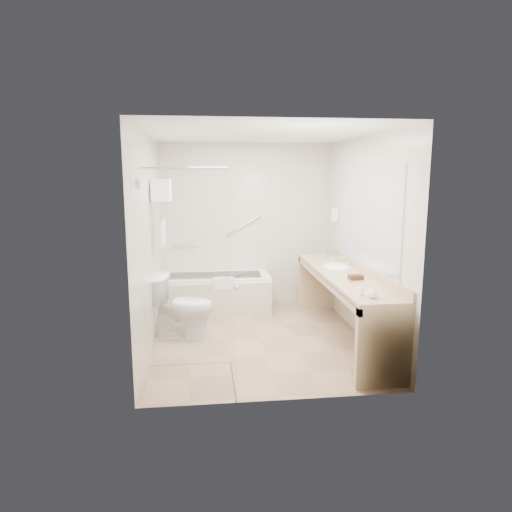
{
  "coord_description": "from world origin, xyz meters",
  "views": [
    {
      "loc": [
        -0.67,
        -5.42,
        2.05
      ],
      "look_at": [
        0.0,
        0.3,
        1.0
      ],
      "focal_mm": 32.0,
      "sensor_mm": 36.0,
      "label": 1
    }
  ],
  "objects": [
    {
      "name": "mirror",
      "position": [
        1.29,
        -0.15,
        1.55
      ],
      "size": [
        0.02,
        2.0,
        1.2
      ],
      "primitive_type": "cube",
      "color": "silver",
      "rests_on": "wall_right"
    },
    {
      "name": "water_bottle_left",
      "position": [
        0.94,
        1.1,
        0.94
      ],
      "size": [
        0.06,
        0.06,
        0.2
      ],
      "rotation": [
        0.0,
        0.0,
        -0.36
      ],
      "color": "silver",
      "rests_on": "vanity_counter"
    },
    {
      "name": "drinking_glass_near",
      "position": [
        1.02,
        0.35,
        0.9
      ],
      "size": [
        0.08,
        0.08,
        0.1
      ],
      "primitive_type": "cylinder",
      "rotation": [
        0.0,
        0.0,
        0.02
      ],
      "color": "silver",
      "rests_on": "vanity_counter"
    },
    {
      "name": "bathtub",
      "position": [
        -0.5,
        1.24,
        0.28
      ],
      "size": [
        1.6,
        0.73,
        0.59
      ],
      "color": "white",
      "rests_on": "floor"
    },
    {
      "name": "faucet",
      "position": [
        1.2,
        0.25,
        0.93
      ],
      "size": [
        0.03,
        0.03,
        0.14
      ],
      "primitive_type": "cylinder",
      "color": "silver",
      "rests_on": "vanity_counter"
    },
    {
      "name": "water_bottle_right",
      "position": [
        0.93,
        1.09,
        0.94
      ],
      "size": [
        0.06,
        0.06,
        0.19
      ],
      "rotation": [
        0.0,
        0.0,
        0.31
      ],
      "color": "silver",
      "rests_on": "vanity_counter"
    },
    {
      "name": "drinking_glass_far",
      "position": [
        1.02,
        0.76,
        0.89
      ],
      "size": [
        0.06,
        0.06,
        0.08
      ],
      "primitive_type": "cylinder",
      "rotation": [
        0.0,
        0.0,
        0.06
      ],
      "color": "silver",
      "rests_on": "vanity_counter"
    },
    {
      "name": "grab_bar_long",
      "position": [
        -0.05,
        1.56,
        1.25
      ],
      "size": [
        0.53,
        0.03,
        0.33
      ],
      "primitive_type": "cylinder",
      "rotation": [
        0.0,
        1.05,
        0.0
      ],
      "color": "silver",
      "rests_on": "wall_back"
    },
    {
      "name": "ceiling",
      "position": [
        0.0,
        0.0,
        2.5
      ],
      "size": [
        2.6,
        3.2,
        0.1
      ],
      "primitive_type": "cube",
      "color": "white",
      "rests_on": "wall_back"
    },
    {
      "name": "wall_back",
      "position": [
        0.0,
        1.6,
        1.25
      ],
      "size": [
        2.6,
        0.1,
        2.5
      ],
      "primitive_type": "cube",
      "color": "beige",
      "rests_on": "ground"
    },
    {
      "name": "amenity_basket",
      "position": [
        1.06,
        -0.5,
        0.88
      ],
      "size": [
        0.16,
        0.11,
        0.05
      ],
      "primitive_type": "cube",
      "rotation": [
        0.0,
        0.0,
        0.05
      ],
      "color": "#4E2A1C",
      "rests_on": "vanity_counter"
    },
    {
      "name": "soap_bottle_b",
      "position": [
        0.96,
        -1.28,
        0.9
      ],
      "size": [
        0.11,
        0.13,
        0.1
      ],
      "primitive_type": "imported",
      "rotation": [
        0.0,
        0.0,
        -0.02
      ],
      "color": "white",
      "rests_on": "vanity_counter"
    },
    {
      "name": "towel_shelf",
      "position": [
        -1.17,
        0.35,
        1.75
      ],
      "size": [
        0.24,
        0.55,
        0.81
      ],
      "color": "silver",
      "rests_on": "wall_left"
    },
    {
      "name": "grab_bar_short",
      "position": [
        -0.95,
        1.56,
        0.95
      ],
      "size": [
        0.4,
        0.03,
        0.03
      ],
      "primitive_type": "cylinder",
      "rotation": [
        0.0,
        1.57,
        0.0
      ],
      "color": "silver",
      "rests_on": "wall_back"
    },
    {
      "name": "hairdryer_unit",
      "position": [
        1.25,
        1.05,
        1.45
      ],
      "size": [
        0.08,
        0.1,
        0.18
      ],
      "primitive_type": "cube",
      "color": "white",
      "rests_on": "wall_right"
    },
    {
      "name": "water_bottle_mid",
      "position": [
        1.01,
        0.8,
        0.94
      ],
      "size": [
        0.06,
        0.06,
        0.2
      ],
      "rotation": [
        0.0,
        0.0,
        0.36
      ],
      "color": "silver",
      "rests_on": "vanity_counter"
    },
    {
      "name": "sink",
      "position": [
        1.05,
        0.25,
        0.82
      ],
      "size": [
        0.4,
        0.52,
        0.14
      ],
      "primitive_type": "ellipsoid",
      "color": "white",
      "rests_on": "vanity_counter"
    },
    {
      "name": "wall_front",
      "position": [
        0.0,
        -1.6,
        1.25
      ],
      "size": [
        2.6,
        0.1,
        2.5
      ],
      "primitive_type": "cube",
      "color": "beige",
      "rests_on": "ground"
    },
    {
      "name": "floor",
      "position": [
        0.0,
        0.0,
        0.0
      ],
      "size": [
        3.2,
        3.2,
        0.0
      ],
      "primitive_type": "plane",
      "color": "#A28164",
      "rests_on": "ground"
    },
    {
      "name": "wall_right",
      "position": [
        1.3,
        0.0,
        1.25
      ],
      "size": [
        0.1,
        3.2,
        2.5
      ],
      "primitive_type": "cube",
      "color": "beige",
      "rests_on": "ground"
    },
    {
      "name": "toilet",
      "position": [
        -0.95,
        0.17,
        0.39
      ],
      "size": [
        0.88,
        0.61,
        0.79
      ],
      "primitive_type": "imported",
      "rotation": [
        0.0,
        0.0,
        1.36
      ],
      "color": "white",
      "rests_on": "floor"
    },
    {
      "name": "wall_left",
      "position": [
        -1.3,
        0.0,
        1.25
      ],
      "size": [
        0.1,
        3.2,
        2.5
      ],
      "primitive_type": "cube",
      "color": "beige",
      "rests_on": "ground"
    },
    {
      "name": "shower_enclosure",
      "position": [
        -0.63,
        -0.93,
        1.07
      ],
      "size": [
        0.96,
        0.91,
        2.11
      ],
      "color": "silver",
      "rests_on": "floor"
    },
    {
      "name": "vanity_counter",
      "position": [
        1.02,
        -0.15,
        0.64
      ],
      "size": [
        0.55,
        2.7,
        0.95
      ],
      "color": "tan",
      "rests_on": "floor"
    },
    {
      "name": "soap_bottle_a",
      "position": [
        0.88,
        -1.17,
        0.88
      ],
      "size": [
        0.07,
        0.12,
        0.05
      ],
      "primitive_type": "imported",
      "rotation": [
        0.0,
        0.0,
        0.16
      ],
      "color": "white",
      "rests_on": "vanity_counter"
    }
  ]
}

